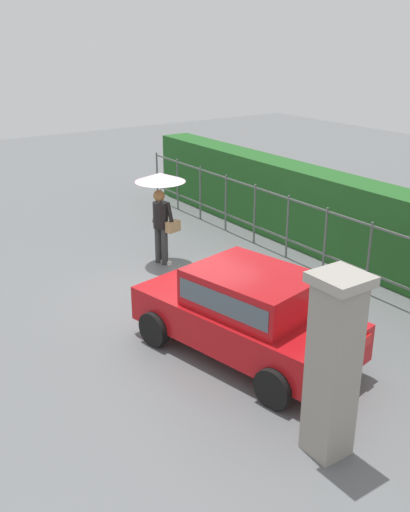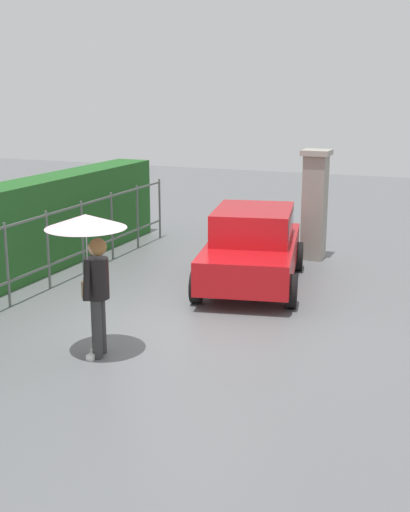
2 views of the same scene
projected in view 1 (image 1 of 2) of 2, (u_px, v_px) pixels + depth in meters
ground_plane at (181, 292)px, 11.79m from camera, size 40.00×40.00×0.00m
car at (247, 310)px, 9.25m from camera, size 3.96×2.46×1.48m
pedestrian at (161, 195)px, 12.76m from camera, size 1.12×1.12×2.07m
gate_pillar at (333, 366)px, 6.90m from camera, size 0.60×0.60×2.42m
fence_section at (287, 224)px, 13.32m from camera, size 12.04×0.05×1.50m
hedge_row at (318, 212)px, 13.79m from camera, size 12.99×0.90×1.90m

